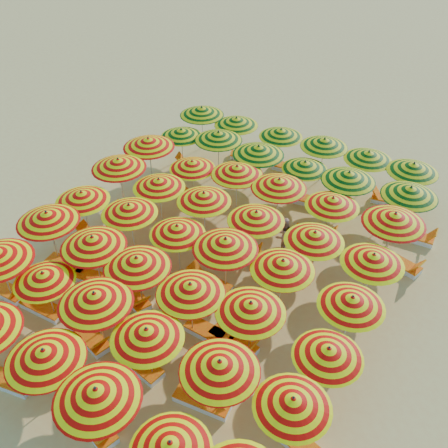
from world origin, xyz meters
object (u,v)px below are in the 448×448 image
at_px(umbrella_27, 256,216).
at_px(umbrella_35, 395,218).
at_px(lounger_24, 413,236).
at_px(lounger_22, 193,165).
at_px(umbrella_47, 413,168).
at_px(umbrella_24, 118,164).
at_px(lounger_18, 240,253).
at_px(lounger_7, 138,363).
at_px(lounger_16, 209,282).
at_px(umbrella_17, 328,352).
at_px(umbrella_2, 44,355).
at_px(umbrella_32, 237,170).
at_px(umbrella_38, 259,150).
at_px(umbrella_20, 177,230).
at_px(umbrella_28, 315,236).
at_px(lounger_17, 133,208).
at_px(umbrella_42, 202,111).
at_px(lounger_13, 210,333).
at_px(lounger_6, 91,337).
at_px(umbrella_10, 220,366).
at_px(lounger_1, 8,381).
at_px(umbrella_22, 283,265).
at_px(lounger_20, 315,234).
at_px(umbrella_4, 170,446).
at_px(beachgoer_b, 283,235).
at_px(umbrella_21, 225,244).
at_px(umbrella_9, 147,334).
at_px(umbrella_13, 93,242).
at_px(umbrella_18, 82,196).
at_px(umbrella_30, 148,143).
at_px(lounger_25, 248,156).
at_px(umbrella_12, 47,217).
at_px(lounger_4, 6,291).
at_px(umbrella_45, 324,143).
at_px(umbrella_37, 218,136).
at_px(lounger_5, 42,307).
at_px(lounger_26, 288,168).
at_px(umbrella_23, 352,301).
at_px(umbrella_43, 236,121).
at_px(umbrella_44, 281,133).
at_px(umbrella_14, 137,262).
at_px(umbrella_19, 129,209).
at_px(umbrella_8, 95,298).
at_px(umbrella_25, 159,183).
at_px(umbrella_34, 333,202).
at_px(lounger_11, 93,277).
at_px(umbrella_11, 293,403).
at_px(umbrella_41, 410,192).
at_px(lounger_23, 312,201).
at_px(umbrella_26, 204,197).
at_px(umbrella_46, 368,156).
at_px(lounger_12, 134,296).
at_px(umbrella_36, 181,133).
at_px(umbrella_39, 305,165).
at_px(lounger_14, 234,342).

distance_m(umbrella_27, umbrella_35, 5.02).
bearing_deg(lounger_24, lounger_22, 176.71).
bearing_deg(umbrella_47, umbrella_24, -150.02).
height_order(umbrella_24, lounger_18, umbrella_24).
distance_m(lounger_7, lounger_16, 4.15).
bearing_deg(umbrella_17, umbrella_2, -147.87).
bearing_deg(umbrella_32, umbrella_35, -0.97).
distance_m(umbrella_27, umbrella_38, 4.67).
bearing_deg(umbrella_20, umbrella_28, 24.59).
distance_m(lounger_7, lounger_17, 8.33).
height_order(umbrella_42, lounger_22, umbrella_42).
distance_m(umbrella_24, lounger_13, 8.70).
height_order(umbrella_24, umbrella_38, umbrella_24).
distance_m(umbrella_20, lounger_6, 4.72).
height_order(umbrella_10, lounger_1, umbrella_10).
distance_m(umbrella_22, umbrella_24, 8.88).
xyz_separation_m(umbrella_28, lounger_20, (-0.72, 2.39, -1.86)).
bearing_deg(umbrella_4, lounger_16, 114.90).
height_order(umbrella_28, beachgoer_b, umbrella_28).
bearing_deg(umbrella_21, umbrella_9, -90.21).
relative_size(umbrella_13, umbrella_18, 1.08).
bearing_deg(umbrella_47, umbrella_30, -159.03).
bearing_deg(lounger_25, umbrella_12, -125.18).
height_order(umbrella_10, lounger_4, umbrella_10).
bearing_deg(umbrella_12, lounger_24, 35.77).
xyz_separation_m(umbrella_4, umbrella_45, (-2.19, 15.29, 0.16)).
bearing_deg(umbrella_37, lounger_5, -94.08).
distance_m(umbrella_2, lounger_26, 15.21).
xyz_separation_m(umbrella_45, lounger_1, (-3.86, -15.39, -1.90)).
relative_size(umbrella_23, beachgoer_b, 1.57).
xyz_separation_m(umbrella_43, umbrella_44, (2.36, 0.14, -0.07)).
distance_m(umbrella_14, umbrella_19, 3.16).
height_order(umbrella_19, lounger_5, umbrella_19).
bearing_deg(umbrella_45, umbrella_22, -77.61).
relative_size(umbrella_8, umbrella_25, 1.08).
xyz_separation_m(umbrella_34, lounger_11, (-6.69, -6.58, -1.83)).
bearing_deg(lounger_18, lounger_22, 124.27).
xyz_separation_m(lounger_1, lounger_22, (-2.01, 13.25, 0.00)).
relative_size(lounger_20, lounger_24, 1.01).
bearing_deg(lounger_1, lounger_11, 90.30).
distance_m(umbrella_11, umbrella_24, 12.73).
bearing_deg(lounger_7, umbrella_27, -86.38).
relative_size(umbrella_28, umbrella_41, 0.91).
bearing_deg(lounger_23, umbrella_26, 47.69).
height_order(umbrella_11, umbrella_46, umbrella_46).
distance_m(umbrella_23, lounger_12, 7.61).
bearing_deg(umbrella_22, lounger_4, -153.44).
bearing_deg(umbrella_36, umbrella_39, 2.49).
relative_size(umbrella_46, lounger_20, 1.53).
relative_size(lounger_12, lounger_14, 1.01).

